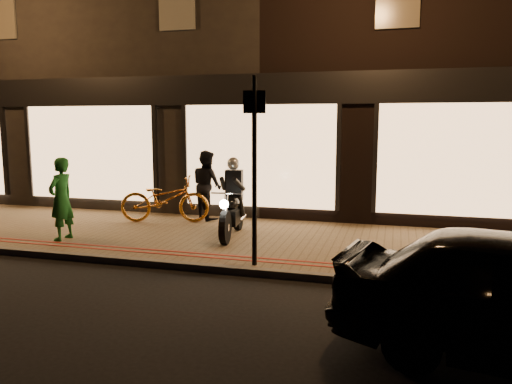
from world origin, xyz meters
TOP-DOWN VIEW (x-y plane):
  - ground at (0.00, 0.00)m, footprint 90.00×90.00m
  - sidewalk at (0.00, 2.00)m, footprint 50.00×4.00m
  - kerb_stone at (0.00, 0.05)m, footprint 50.00×0.14m
  - red_kerb_lines at (0.00, 0.55)m, footprint 50.00×0.26m
  - building_row at (-0.00, 8.99)m, footprint 48.00×10.11m
  - motorcycle at (-0.04, 2.10)m, footprint 0.63×1.94m
  - sign_post at (0.94, 0.25)m, footprint 0.35×0.09m
  - bicycle_gold at (-1.98, 3.01)m, footprint 2.14×1.19m
  - person_green at (-3.15, 0.90)m, footprint 0.43×0.62m
  - person_dark at (-1.17, 3.60)m, footprint 1.00×0.98m

SIDE VIEW (x-z plane):
  - ground at x=0.00m, z-range 0.00..0.00m
  - sidewalk at x=0.00m, z-range 0.00..0.12m
  - kerb_stone at x=0.00m, z-range 0.00..0.12m
  - red_kerb_lines at x=0.00m, z-range 0.12..0.13m
  - bicycle_gold at x=-1.98m, z-range 0.12..1.19m
  - motorcycle at x=-0.04m, z-range -0.06..1.53m
  - person_green at x=-3.15m, z-range 0.12..1.73m
  - person_dark at x=-1.17m, z-range 0.12..1.75m
  - sign_post at x=0.94m, z-range 0.30..3.30m
  - building_row at x=0.00m, z-range 0.00..8.50m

